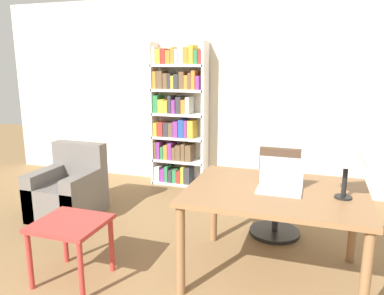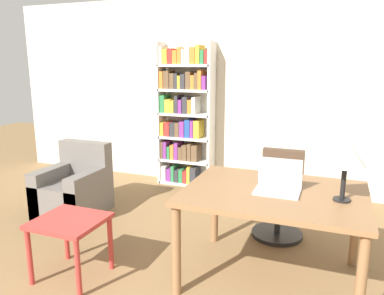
{
  "view_description": "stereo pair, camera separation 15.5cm",
  "coord_description": "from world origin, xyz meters",
  "px_view_note": "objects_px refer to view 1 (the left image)",
  "views": [
    {
      "loc": [
        0.89,
        -0.69,
        1.78
      ],
      "look_at": [
        -0.17,
        2.45,
        1.03
      ],
      "focal_mm": 35.0,
      "sensor_mm": 36.0,
      "label": 1
    },
    {
      "loc": [
        1.03,
        -0.64,
        1.78
      ],
      "look_at": [
        -0.17,
        2.45,
        1.03
      ],
      "focal_mm": 35.0,
      "sensor_mm": 36.0,
      "label": 2
    }
  ],
  "objects_px": {
    "side_table_blue": "(71,231)",
    "armchair": "(69,192)",
    "table_lamp": "(347,152)",
    "bookshelf": "(177,116)",
    "office_chair": "(277,197)",
    "laptop": "(280,183)",
    "desk": "(276,201)"
  },
  "relations": [
    {
      "from": "side_table_blue",
      "to": "desk",
      "type": "bearing_deg",
      "value": 20.12
    },
    {
      "from": "office_chair",
      "to": "armchair",
      "type": "bearing_deg",
      "value": -172.59
    },
    {
      "from": "desk",
      "to": "table_lamp",
      "type": "relative_size",
      "value": 3.04
    },
    {
      "from": "desk",
      "to": "office_chair",
      "type": "bearing_deg",
      "value": 94.55
    },
    {
      "from": "table_lamp",
      "to": "armchair",
      "type": "xyz_separation_m",
      "value": [
        -2.96,
        0.61,
        -0.86
      ]
    },
    {
      "from": "office_chair",
      "to": "armchair",
      "type": "distance_m",
      "value": 2.41
    },
    {
      "from": "laptop",
      "to": "armchair",
      "type": "distance_m",
      "value": 2.61
    },
    {
      "from": "table_lamp",
      "to": "office_chair",
      "type": "relative_size",
      "value": 0.52
    },
    {
      "from": "desk",
      "to": "armchair",
      "type": "xyz_separation_m",
      "value": [
        -2.46,
        0.58,
        -0.4
      ]
    },
    {
      "from": "desk",
      "to": "side_table_blue",
      "type": "relative_size",
      "value": 2.6
    },
    {
      "from": "side_table_blue",
      "to": "armchair",
      "type": "distance_m",
      "value": 1.46
    },
    {
      "from": "desk",
      "to": "side_table_blue",
      "type": "xyz_separation_m",
      "value": [
        -1.57,
        -0.58,
        -0.25
      ]
    },
    {
      "from": "laptop",
      "to": "office_chair",
      "type": "height_order",
      "value": "laptop"
    },
    {
      "from": "bookshelf",
      "to": "desk",
      "type": "bearing_deg",
      "value": -51.67
    },
    {
      "from": "office_chair",
      "to": "bookshelf",
      "type": "relative_size",
      "value": 0.43
    },
    {
      "from": "office_chair",
      "to": "side_table_blue",
      "type": "height_order",
      "value": "office_chair"
    },
    {
      "from": "side_table_blue",
      "to": "bookshelf",
      "type": "relative_size",
      "value": 0.26
    },
    {
      "from": "table_lamp",
      "to": "side_table_blue",
      "type": "height_order",
      "value": "table_lamp"
    },
    {
      "from": "desk",
      "to": "table_lamp",
      "type": "height_order",
      "value": "table_lamp"
    },
    {
      "from": "desk",
      "to": "bookshelf",
      "type": "relative_size",
      "value": 0.69
    },
    {
      "from": "table_lamp",
      "to": "side_table_blue",
      "type": "bearing_deg",
      "value": -165.36
    },
    {
      "from": "table_lamp",
      "to": "office_chair",
      "type": "bearing_deg",
      "value": 121.88
    },
    {
      "from": "table_lamp",
      "to": "armchair",
      "type": "height_order",
      "value": "table_lamp"
    },
    {
      "from": "table_lamp",
      "to": "bookshelf",
      "type": "height_order",
      "value": "bookshelf"
    },
    {
      "from": "table_lamp",
      "to": "side_table_blue",
      "type": "xyz_separation_m",
      "value": [
        -2.08,
        -0.54,
        -0.7
      ]
    },
    {
      "from": "laptop",
      "to": "armchair",
      "type": "relative_size",
      "value": 0.42
    },
    {
      "from": "laptop",
      "to": "table_lamp",
      "type": "height_order",
      "value": "table_lamp"
    },
    {
      "from": "laptop",
      "to": "side_table_blue",
      "type": "xyz_separation_m",
      "value": [
        -1.6,
        -0.58,
        -0.4
      ]
    },
    {
      "from": "office_chair",
      "to": "side_table_blue",
      "type": "bearing_deg",
      "value": -135.77
    },
    {
      "from": "armchair",
      "to": "bookshelf",
      "type": "bearing_deg",
      "value": 61.97
    },
    {
      "from": "desk",
      "to": "office_chair",
      "type": "relative_size",
      "value": 1.59
    },
    {
      "from": "armchair",
      "to": "laptop",
      "type": "bearing_deg",
      "value": -13.07
    }
  ]
}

